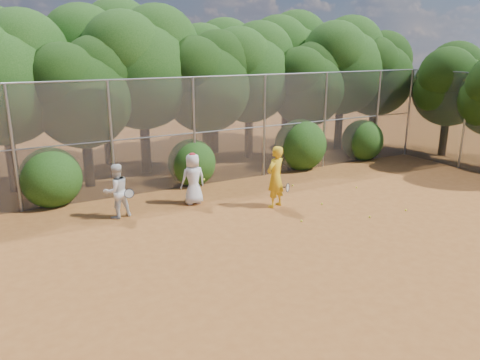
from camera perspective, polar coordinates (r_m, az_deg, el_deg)
ground at (r=13.26m, az=9.06°, el=-6.64°), size 80.00×80.00×0.00m
fence_back at (r=17.57m, az=-2.95°, el=6.17°), size 20.05×0.09×4.03m
fence_side at (r=21.86m, az=25.72°, el=6.57°), size 0.09×6.09×4.03m
tree_1 at (r=18.18m, az=-27.06°, el=11.51°), size 4.64×4.03×6.35m
tree_2 at (r=17.79m, az=-18.60°, el=10.46°), size 3.99×3.47×5.47m
tree_3 at (r=19.31m, az=-11.86°, el=13.75°), size 4.89×4.26×6.70m
tree_4 at (r=19.66m, az=-4.11°, el=12.22°), size 4.19×3.64×5.73m
tree_5 at (r=21.50m, az=1.20°, el=13.36°), size 4.51×3.92×6.17m
tree_6 at (r=22.06m, az=8.27°, el=11.77°), size 3.86×3.36×5.29m
tree_7 at (r=24.06m, az=12.41°, el=13.85°), size 4.77×4.14×6.53m
tree_8 at (r=25.20m, az=16.34°, el=12.62°), size 4.25×3.70×5.82m
tree_10 at (r=21.18m, az=-16.37°, el=14.27°), size 5.15×4.48×7.06m
tree_11 at (r=22.45m, az=-3.17°, el=13.76°), size 4.64×4.03×6.35m
tree_12 at (r=25.21m, az=5.80°, el=14.75°), size 5.02×4.37×6.88m
tree_13 at (r=24.08m, az=24.28°, el=10.89°), size 3.86×3.36×5.29m
bush_0 at (r=16.50m, az=-22.10°, el=0.58°), size 2.00×2.00×2.00m
bush_1 at (r=17.72m, az=-5.89°, el=2.38°), size 1.80×1.80×1.80m
bush_2 at (r=20.08m, az=7.39°, el=4.55°), size 2.20×2.20×2.20m
bush_3 at (r=22.32m, az=14.72°, el=4.92°), size 1.90×1.90×1.90m
player_yellow at (r=15.08m, az=4.35°, el=0.38°), size 0.92×0.71×2.02m
player_teen at (r=15.43m, az=-5.75°, el=0.16°), size 0.85×0.56×1.74m
player_white at (r=14.62m, az=-14.82°, el=-1.30°), size 0.94×0.83×1.68m
ball_0 at (r=15.72m, az=9.96°, el=-2.87°), size 0.07×0.07×0.07m
ball_1 at (r=17.77m, az=14.01°, el=-0.88°), size 0.07×0.07×0.07m
ball_2 at (r=14.87m, az=15.53°, el=-4.35°), size 0.07×0.07×0.07m
ball_3 at (r=15.82m, az=19.56°, el=-3.47°), size 0.07×0.07×0.07m
ball_4 at (r=14.14m, az=7.51°, el=-4.96°), size 0.07×0.07×0.07m
ball_5 at (r=17.61m, az=6.45°, el=-0.65°), size 0.07×0.07×0.07m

